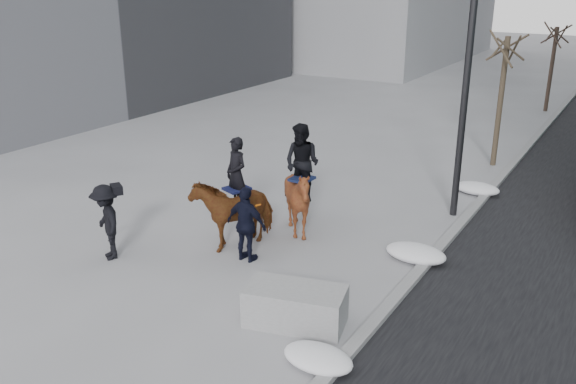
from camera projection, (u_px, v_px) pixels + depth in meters
The scene contains 11 objects.
ground at pixel (260, 272), 13.30m from camera, with size 120.00×120.00×0.00m, color gray.
curb at pixel (507, 171), 19.85m from camera, with size 0.25×90.00×0.12m, color gray.
planter at pixel (295, 306), 11.26m from camera, with size 1.83×0.91×0.73m, color #949496.
tree_near at pixel (501, 96), 19.88m from camera, with size 1.20×1.20×4.74m, color #382B21, non-canonical shape.
tree_far at pixel (552, 65), 27.94m from camera, with size 1.20×1.20×4.27m, color #372820, non-canonical shape.
mounted_left at pixel (234, 205), 14.51m from camera, with size 1.52×2.18×2.58m.
mounted_right at pixel (299, 192), 14.83m from camera, with size 1.54×1.72×2.80m.
feeder at pixel (247, 225), 13.57m from camera, with size 1.04×0.87×1.75m.
camera_crew at pixel (107, 222), 13.70m from camera, with size 1.31×1.15×1.75m.
lamppost at pixel (473, 24), 14.80m from camera, with size 0.25×0.91×9.09m.
snow_piles at pixel (421, 248), 14.10m from camera, with size 1.40×10.59×0.36m.
Camera 1 is at (6.71, -9.84, 6.20)m, focal length 38.00 mm.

